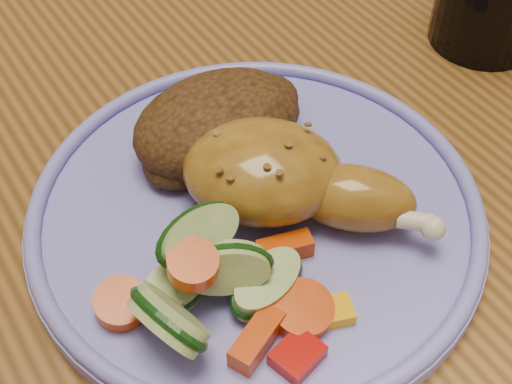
# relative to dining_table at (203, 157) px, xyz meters

# --- Properties ---
(dining_table) EXTENTS (0.90, 1.40, 0.75)m
(dining_table) POSITION_rel_dining_table_xyz_m (0.00, 0.00, 0.00)
(dining_table) COLOR brown
(dining_table) RESTS_ON ground
(plate) EXTENTS (0.28, 0.28, 0.01)m
(plate) POSITION_rel_dining_table_xyz_m (-0.04, -0.14, 0.09)
(plate) COLOR #7270CD
(plate) RESTS_ON dining_table
(plate_rim) EXTENTS (0.28, 0.28, 0.01)m
(plate_rim) POSITION_rel_dining_table_xyz_m (-0.04, -0.14, 0.10)
(plate_rim) COLOR #7270CD
(plate_rim) RESTS_ON plate
(chicken_leg) EXTENTS (0.14, 0.15, 0.05)m
(chicken_leg) POSITION_rel_dining_table_xyz_m (-0.02, -0.15, 0.12)
(chicken_leg) COLOR olive
(chicken_leg) RESTS_ON plate
(rice_pilaf) EXTENTS (0.12, 0.08, 0.05)m
(rice_pilaf) POSITION_rel_dining_table_xyz_m (-0.03, -0.08, 0.11)
(rice_pilaf) COLOR #452911
(rice_pilaf) RESTS_ON plate
(vegetable_pile) EXTENTS (0.13, 0.11, 0.06)m
(vegetable_pile) POSITION_rel_dining_table_xyz_m (-0.09, -0.18, 0.11)
(vegetable_pile) COLOR #A50A05
(vegetable_pile) RESTS_ON plate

